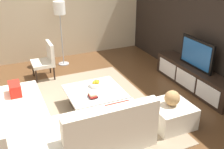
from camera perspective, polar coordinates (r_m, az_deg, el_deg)
ground_plane at (r=5.21m, az=-4.23°, el=-7.86°), size 14.00×14.00×0.00m
feature_wall_back at (r=6.02m, az=20.57°, el=9.78°), size 6.40×0.12×2.80m
side_wall_left at (r=7.65m, az=-11.67°, el=13.78°), size 0.12×5.20×2.80m
area_rug at (r=5.28m, az=-4.61°, el=-7.27°), size 3.41×2.46×0.01m
media_console at (r=6.20m, az=16.96°, el=-0.68°), size 2.23×0.45×0.50m
television at (r=5.98m, az=17.64°, el=4.24°), size 0.97×0.06×0.64m
sectional_couch at (r=4.47m, az=-12.79°, el=-10.24°), size 2.28×2.32×0.82m
coffee_table at (r=5.21m, az=-3.64°, el=-5.21°), size 0.99×1.05×0.38m
accent_chair_near at (r=6.54m, az=-13.92°, el=3.37°), size 0.54×0.50×0.87m
floor_lamp at (r=7.00m, az=-11.13°, el=12.84°), size 0.30×0.30×1.68m
ottoman at (r=4.85m, az=12.37°, el=-8.37°), size 0.70×0.70×0.40m
fruit_bowl at (r=5.28m, az=-3.38°, el=-1.96°), size 0.28×0.28×0.13m
decorative_ball at (r=4.67m, az=12.74°, el=-4.94°), size 0.27×0.27×0.27m
book_stack at (r=4.89m, az=-4.16°, el=-4.49°), size 0.19×0.16×0.09m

